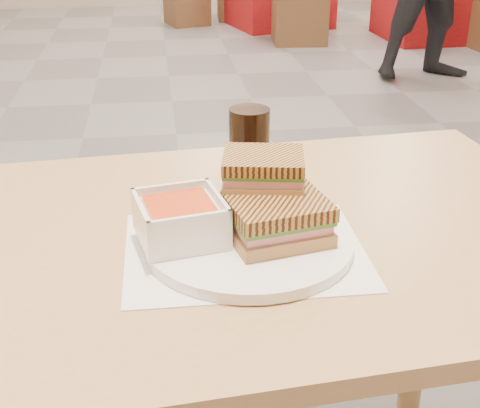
{
  "coord_description": "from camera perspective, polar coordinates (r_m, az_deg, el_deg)",
  "views": [
    {
      "loc": [
        -0.1,
        -2.81,
        1.21
      ],
      "look_at": [
        0.01,
        -2.0,
        0.82
      ],
      "focal_mm": 49.81,
      "sensor_mm": 36.0,
      "label": 1
    }
  ],
  "objects": [
    {
      "name": "bg_chair_2l",
      "position": [
        6.75,
        -4.58,
        16.82
      ],
      "size": [
        0.45,
        0.45,
        0.41
      ],
      "color": "brown",
      "rests_on": "ground"
    },
    {
      "name": "tray_liner",
      "position": [
        0.94,
        0.41,
        -4.0
      ],
      "size": [
        0.34,
        0.26,
        0.0
      ],
      "color": "white",
      "rests_on": "main_table"
    },
    {
      "name": "panini_upper",
      "position": [
        0.96,
        2.0,
        2.84
      ],
      "size": [
        0.13,
        0.11,
        0.05
      ],
      "color": "#AF7C4C",
      "rests_on": "panini_lower"
    },
    {
      "name": "cola_glass",
      "position": [
        1.1,
        0.79,
        4.61
      ],
      "size": [
        0.07,
        0.07,
        0.14
      ],
      "color": "black",
      "rests_on": "main_table"
    },
    {
      "name": "panini_lower",
      "position": [
        0.92,
        3.21,
        -1.3
      ],
      "size": [
        0.15,
        0.14,
        0.06
      ],
      "color": "#AF7C4C",
      "rests_on": "plate"
    },
    {
      "name": "main_table",
      "position": [
        1.04,
        -3.15,
        -8.1
      ],
      "size": [
        1.26,
        0.8,
        0.75
      ],
      "color": "tan",
      "rests_on": "ground"
    },
    {
      "name": "bg_chair_1l",
      "position": [
        5.9,
        5.12,
        15.96
      ],
      "size": [
        0.46,
        0.46,
        0.49
      ],
      "color": "brown",
      "rests_on": "ground"
    },
    {
      "name": "soup_bowl",
      "position": [
        0.92,
        -5.12,
        -1.48
      ],
      "size": [
        0.13,
        0.13,
        0.06
      ],
      "color": "white",
      "rests_on": "plate"
    },
    {
      "name": "plate",
      "position": [
        0.94,
        0.77,
        -3.28
      ],
      "size": [
        0.29,
        0.29,
        0.02
      ],
      "color": "white",
      "rests_on": "tray_liner"
    }
  ]
}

